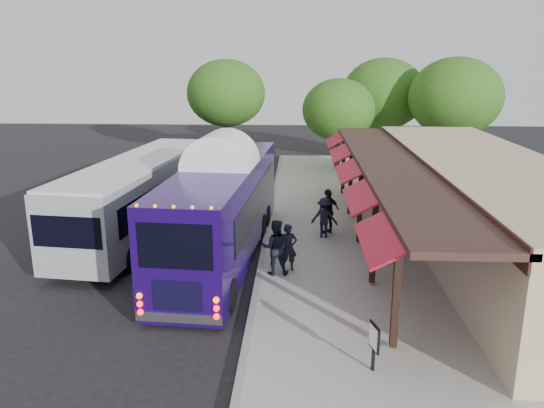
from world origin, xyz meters
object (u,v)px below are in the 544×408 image
(city_bus, at_px, (142,193))
(ped_a, at_px, (288,248))
(coach_bus, at_px, (222,205))
(sign_board, at_px, (374,340))
(ped_b, at_px, (275,247))
(ped_d, at_px, (324,218))
(ped_c, at_px, (328,211))

(city_bus, xyz_separation_m, ped_a, (6.30, -4.27, -0.81))
(coach_bus, xyz_separation_m, sign_board, (4.59, -7.67, -1.07))
(ped_b, bearing_deg, city_bus, -40.99)
(coach_bus, xyz_separation_m, city_bus, (-3.81, 2.66, -0.24))
(city_bus, distance_m, sign_board, 13.34)
(ped_d, xyz_separation_m, sign_board, (0.71, -9.69, -0.03))
(ped_a, relative_size, ped_c, 0.86)
(ped_c, bearing_deg, coach_bus, -6.17)
(coach_bus, height_order, ped_d, coach_bus)
(city_bus, bearing_deg, ped_d, 1.45)
(sign_board, bearing_deg, ped_a, 93.20)
(ped_b, relative_size, sign_board, 1.61)
(coach_bus, xyz_separation_m, ped_d, (3.88, 2.02, -1.03))
(sign_board, bearing_deg, ped_b, 98.01)
(coach_bus, distance_m, ped_d, 4.50)
(ped_a, bearing_deg, city_bus, 134.44)
(ped_c, distance_m, sign_board, 10.25)
(ped_c, bearing_deg, city_bus, -39.11)
(coach_bus, distance_m, ped_a, 3.14)
(ped_a, distance_m, ped_d, 3.88)
(ped_a, xyz_separation_m, ped_c, (1.58, 4.17, 0.13))
(ped_c, height_order, ped_d, ped_c)
(ped_c, bearing_deg, ped_a, 30.85)
(coach_bus, relative_size, ped_d, 7.11)
(ped_b, bearing_deg, coach_bus, -46.28)
(ped_b, distance_m, ped_c, 4.94)
(coach_bus, bearing_deg, ped_a, -28.66)
(ped_a, bearing_deg, ped_d, 57.47)
(sign_board, bearing_deg, city_bus, 113.22)
(coach_bus, relative_size, ped_c, 6.22)
(ped_d, height_order, sign_board, ped_d)
(city_bus, height_order, sign_board, city_bus)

